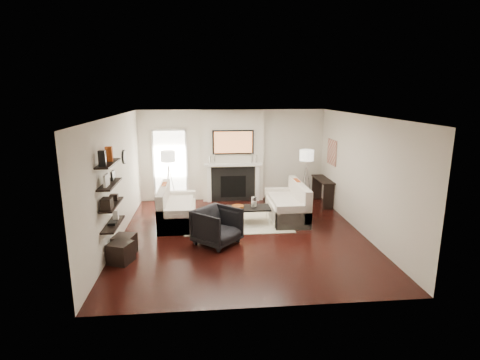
{
  "coord_description": "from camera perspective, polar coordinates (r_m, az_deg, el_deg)",
  "views": [
    {
      "loc": [
        -0.82,
        -8.04,
        3.19
      ],
      "look_at": [
        0.0,
        0.6,
        1.15
      ],
      "focal_mm": 28.0,
      "sensor_mm": 36.0,
      "label": 1
    }
  ],
  "objects": [
    {
      "name": "decor_box_tall",
      "position": [
        7.89,
        -18.4,
        -5.05
      ],
      "size": [
        0.1,
        0.1,
        0.18
      ],
      "primitive_type": "cube",
      "color": "white",
      "rests_on": "shelf_bottom"
    },
    {
      "name": "lamp_left_leg_b",
      "position": [
        10.89,
        -10.98,
        -0.77
      ],
      "size": [
        0.14,
        0.22,
        1.23
      ],
      "primitive_type": "cylinder",
      "rotation": [
        0.18,
        0.0,
        0.52
      ],
      "color": "silver",
      "rests_on": "floor"
    },
    {
      "name": "candlestick_r_short",
      "position": [
        11.01,
        2.5,
        3.21
      ],
      "size": [
        0.04,
        0.04,
        0.24
      ],
      "primitive_type": "cylinder",
      "color": "silver",
      "rests_on": "mantel_shelf"
    },
    {
      "name": "coffee_table",
      "position": [
        9.27,
        1.2,
        -4.3
      ],
      "size": [
        1.1,
        0.55,
        0.04
      ],
      "primitive_type": "cube",
      "color": "black",
      "rests_on": "floor"
    },
    {
      "name": "loveseat_left_cushion",
      "position": [
        9.42,
        -9.2,
        -3.73
      ],
      "size": [
        0.63,
        1.44,
        0.1
      ],
      "primitive_type": "cube",
      "color": "beige",
      "rests_on": "loveseat_left_base"
    },
    {
      "name": "shelf_bottom",
      "position": [
        7.68,
        -18.78,
        -6.43
      ],
      "size": [
        0.25,
        1.0,
        0.03
      ],
      "primitive_type": "cube",
      "color": "black",
      "rests_on": "wall_left"
    },
    {
      "name": "console_top",
      "position": [
        11.08,
        12.54,
        0.09
      ],
      "size": [
        0.35,
        1.2,
        0.04
      ],
      "primitive_type": "cube",
      "color": "black",
      "rests_on": "floor"
    },
    {
      "name": "hallway_panel",
      "position": [
        11.27,
        -10.57,
        2.06
      ],
      "size": [
        0.9,
        0.02,
        2.1
      ],
      "primitive_type": "cube",
      "color": "white",
      "rests_on": "floor"
    },
    {
      "name": "loveseat_right_arm_s",
      "position": [
        10.51,
        6.13,
        -2.8
      ],
      "size": [
        0.85,
        0.18,
        0.6
      ],
      "primitive_type": "cube",
      "color": "beige",
      "rests_on": "floor"
    },
    {
      "name": "pillow_right_charcoal",
      "position": [
        9.44,
        9.51,
        -2.13
      ],
      "size": [
        0.1,
        0.4,
        0.4
      ],
      "primitive_type": "cube",
      "color": "black",
      "rests_on": "loveseat_right_cushion"
    },
    {
      "name": "chimney_breast",
      "position": [
        11.1,
        -1.11,
        3.69
      ],
      "size": [
        1.8,
        0.25,
        2.7
      ],
      "primitive_type": "cube",
      "color": "silver",
      "rests_on": "floor"
    },
    {
      "name": "shelf_lower",
      "position": [
        7.56,
        -19.0,
        -3.57
      ],
      "size": [
        0.25,
        1.0,
        0.04
      ],
      "primitive_type": "cube",
      "color": "black",
      "rests_on": "wall_left"
    },
    {
      "name": "loveseat_left_base",
      "position": [
        9.51,
        -9.44,
        -5.23
      ],
      "size": [
        0.85,
        1.8,
        0.42
      ],
      "primitive_type": "cube",
      "color": "beige",
      "rests_on": "floor"
    },
    {
      "name": "loveseat_right_cushion",
      "position": [
        9.7,
        6.8,
        -3.16
      ],
      "size": [
        0.63,
        1.44,
        0.1
      ],
      "primitive_type": "cube",
      "color": "beige",
      "rests_on": "loveseat_right_base"
    },
    {
      "name": "lamp_left_post",
      "position": [
        10.79,
        -10.73,
        -0.89
      ],
      "size": [
        0.02,
        0.02,
        1.2
      ],
      "primitive_type": "cylinder",
      "color": "silver",
      "rests_on": "floor"
    },
    {
      "name": "pillow_left_orange",
      "position": [
        9.67,
        -11.42,
        -1.77
      ],
      "size": [
        0.1,
        0.42,
        0.42
      ],
      "primitive_type": "cube",
      "color": "#A44114",
      "rests_on": "loveseat_left_cushion"
    },
    {
      "name": "lamp_right_post",
      "position": [
        10.95,
        9.94,
        -0.66
      ],
      "size": [
        0.02,
        0.02,
        1.2
      ],
      "primitive_type": "cylinder",
      "color": "silver",
      "rests_on": "floor"
    },
    {
      "name": "tv_body",
      "position": [
        10.88,
        -1.06,
        5.78
      ],
      "size": [
        1.2,
        0.06,
        0.7
      ],
      "primitive_type": "cube",
      "color": "black",
      "rests_on": "chimney_breast"
    },
    {
      "name": "loveseat_left_back",
      "position": [
        9.44,
        -11.55,
        -3.44
      ],
      "size": [
        0.18,
        1.8,
        0.8
      ],
      "primitive_type": "cube",
      "color": "beige",
      "rests_on": "floor"
    },
    {
      "name": "coffee_leg_se",
      "position": [
        9.61,
        4.02,
        -5.0
      ],
      "size": [
        0.02,
        0.02,
        0.38
      ],
      "primitive_type": "cylinder",
      "color": "silver",
      "rests_on": "floor"
    },
    {
      "name": "mantel_shelf",
      "position": [
        10.96,
        -1.03,
        2.34
      ],
      "size": [
        1.7,
        0.18,
        0.07
      ],
      "primitive_type": "cube",
      "color": "white",
      "rests_on": "chimney_breast"
    },
    {
      "name": "lamp_right_leg_b",
      "position": [
        11.02,
        9.54,
        -0.55
      ],
      "size": [
        0.14,
        0.22,
        1.23
      ],
      "primitive_type": "cylinder",
      "rotation": [
        0.18,
        0.0,
        0.52
      ],
      "color": "silver",
      "rests_on": "floor"
    },
    {
      "name": "lamp_right_shade",
      "position": [
        10.78,
        10.12,
        3.73
      ],
      "size": [
        0.4,
        0.4,
        0.3
      ],
      "primitive_type": "cylinder",
      "color": "white",
      "rests_on": "lamp_right_post"
    },
    {
      "name": "decor_frame_b",
      "position": [
        7.71,
        -18.8,
        0.65
      ],
      "size": [
        0.04,
        0.22,
        0.18
      ],
      "primitive_type": "cube",
      "color": "black",
      "rests_on": "shelf_upper"
    },
    {
      "name": "clock_rim",
      "position": [
        9.26,
        -17.27,
        3.37
      ],
      "size": [
        0.04,
        0.34,
        0.34
      ],
      "primitive_type": "cylinder",
      "rotation": [
        0.0,
        1.57,
        0.0
      ],
      "color": "black",
      "rests_on": "wall_left"
    },
    {
      "name": "lamp_left_leg_a",
      "position": [
        10.78,
        -10.15,
        -0.88
      ],
      "size": [
        0.25,
        0.02,
        1.23
      ],
      "primitive_type": "cylinder",
      "rotation": [
        0.18,
        0.0,
        4.71
      ],
      "color": "silver",
      "rests_on": "floor"
    },
    {
      "name": "loveseat_left_arm_s",
      "position": [
        10.25,
        -9.16,
        -3.32
      ],
      "size": [
        0.85,
        0.18,
        0.6
      ],
      "primitive_type": "cube",
      "color": "beige",
      "rests_on": "floor"
    },
    {
      "name": "lamp_right_leg_c",
      "position": [
        10.84,
        9.8,
        -0.79
      ],
      "size": [
        0.14,
        0.22,
        1.23
      ],
      "primitive_type": "cylinder",
      "rotation": [
        0.18,
        0.0,
        2.62
      ],
      "color": "silver",
      "rests_on": "floor"
    },
    {
      "name": "pillow_right_orange",
      "position": [
        10.0,
        8.65,
        -1.17
      ],
      "size": [
        0.1,
        0.42,
        0.42
      ],
      "primitive_type": "cube",
      "color": "#A44114",
      "rests_on": "loveseat_right_cushion"
    },
    {
      "name": "decor_books",
      "position": [
        7.63,
        -18.87,
        -6.22
      ],
      "size": [
        0.14,
        0.2,
        0.05
      ],
      "primitive_type": "cube",
      "color": "black",
      "rests_on": "shelf_bottom"
    },
    {
      "name": "decor_box_small",
      "position": [
        7.76,
        -18.64,
        -2.52
      ],
      "size": [
        0.15,
        0.12,
        0.12
      ],
      "primitive_type": "cube",
      "color": "black",
      "rests_on": "shelf_lower"
    },
    {
      "name": "copper_bowl",
      "position": [
        9.23,
        -0.34,
        -4.08
      ],
      "size": [
        0.31,
        0.31,
        0.05
      ],
      "primitive_type": "cylinder",
      "color": "#A1551A",
      "rests_on": "coffee_table"
    },
    {
      "name": "candlestick_r_tall",
      "position": [
        10.99,
        1.83,
        3.35
      ],
      "size": [
        0.04,
        0.04,
        0.3
      ],
      "primitive_type": "cylinder",
      "color": "silver",
      "rests_on": "mantel_shelf"
    },
    {
      "name": "door_trim_r",
      "position": [
        11.22,
        -8.13,
        2.1
      ],
      "size": [
        0.06,
        0.06,
        2.16
      ],
      "primitive_type": "cube",
      "color": "white",
      "rests_on": "floor"
    },
    {
      "name": "room_envelope",
      "position": [
        8.29,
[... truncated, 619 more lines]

